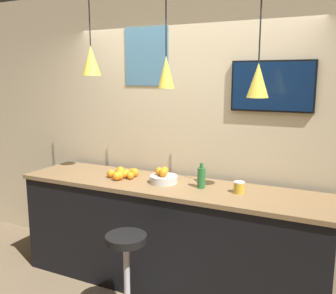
{
  "coord_description": "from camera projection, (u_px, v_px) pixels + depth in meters",
  "views": [
    {
      "loc": [
        1.47,
        -2.28,
        2.0
      ],
      "look_at": [
        0.0,
        0.74,
        1.37
      ],
      "focal_mm": 40.0,
      "sensor_mm": 36.0,
      "label": 1
    }
  ],
  "objects": [
    {
      "name": "back_wall",
      "position": [
        188.0,
        132.0,
        3.81
      ],
      "size": [
        8.0,
        0.06,
        2.9
      ],
      "color": "beige",
      "rests_on": "ground_plane"
    },
    {
      "name": "pendant_lamp_left",
      "position": [
        91.0,
        61.0,
        3.58
      ],
      "size": [
        0.19,
        0.19,
        0.79
      ],
      "color": "black"
    },
    {
      "name": "bar_stool",
      "position": [
        127.0,
        269.0,
        2.99
      ],
      "size": [
        0.41,
        0.41,
        0.78
      ],
      "color": "#B7B7BC",
      "rests_on": "ground_plane"
    },
    {
      "name": "fruit_bowl",
      "position": [
        163.0,
        178.0,
        3.51
      ],
      "size": [
        0.26,
        0.26,
        0.15
      ],
      "color": "beige",
      "rests_on": "service_counter"
    },
    {
      "name": "service_counter",
      "position": [
        168.0,
        235.0,
        3.57
      ],
      "size": [
        2.96,
        0.7,
        1.02
      ],
      "color": "black",
      "rests_on": "ground_plane"
    },
    {
      "name": "orange_pile",
      "position": [
        123.0,
        173.0,
        3.7
      ],
      "size": [
        0.28,
        0.28,
        0.09
      ],
      "color": "orange",
      "rests_on": "service_counter"
    },
    {
      "name": "pendant_lamp_right",
      "position": [
        258.0,
        80.0,
        2.92
      ],
      "size": [
        0.17,
        0.17,
        0.97
      ],
      "color": "black"
    },
    {
      "name": "mounted_tv",
      "position": [
        272.0,
        86.0,
        3.32
      ],
      "size": [
        0.73,
        0.04,
        0.45
      ],
      "color": "black"
    },
    {
      "name": "wall_poster",
      "position": [
        146.0,
        57.0,
        3.83
      ],
      "size": [
        0.5,
        0.01,
        0.59
      ],
      "color": "teal"
    },
    {
      "name": "spread_jar",
      "position": [
        239.0,
        187.0,
        3.2
      ],
      "size": [
        0.09,
        0.09,
        0.1
      ],
      "color": "gold",
      "rests_on": "service_counter"
    },
    {
      "name": "pendant_lamp_middle",
      "position": [
        166.0,
        72.0,
        3.26
      ],
      "size": [
        0.15,
        0.15,
        0.9
      ],
      "color": "black"
    },
    {
      "name": "juice_bottle",
      "position": [
        201.0,
        177.0,
        3.34
      ],
      "size": [
        0.07,
        0.07,
        0.23
      ],
      "color": "#286B33",
      "rests_on": "service_counter"
    }
  ]
}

